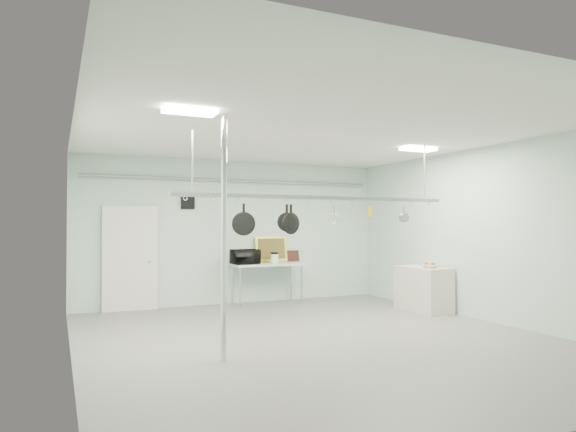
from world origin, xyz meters
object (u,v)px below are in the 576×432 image
prep_table (267,266)px  coffee_canister (275,258)px  microwave (245,257)px  chrome_pole (224,237)px  skillet_mid (287,217)px  skillet_left (244,219)px  skillet_right (291,219)px  fruit_bowl (430,266)px  side_cabinet (423,289)px  pot_rack (321,196)px

prep_table → coffee_canister: 0.25m
prep_table → microwave: microwave is taller
chrome_pole → microwave: size_ratio=5.54×
skillet_mid → skillet_left: bearing=-161.1°
chrome_pole → skillet_right: size_ratio=6.77×
fruit_bowl → skillet_mid: (-3.49, -0.81, 0.94)m
side_cabinet → skillet_mid: 3.98m
microwave → skillet_right: skillet_right is taller
side_cabinet → skillet_mid: skillet_mid is taller
fruit_bowl → skillet_mid: bearing=-166.9°
pot_rack → fruit_bowl: 3.26m
fruit_bowl → skillet_mid: size_ratio=0.79×
pot_rack → skillet_right: bearing=180.0°
skillet_left → prep_table: bearing=74.0°
coffee_canister → skillet_left: (-1.89, -3.28, 0.85)m
side_cabinet → coffee_canister: size_ratio=6.01×
prep_table → coffee_canister: size_ratio=8.01×
fruit_bowl → prep_table: bearing=135.0°
microwave → pot_rack: bearing=87.9°
coffee_canister → skillet_mid: bearing=-109.7°
side_cabinet → pot_rack: size_ratio=0.25×
chrome_pole → prep_table: (2.30, 4.20, -0.77)m
fruit_bowl → skillet_right: (-3.42, -0.81, 0.91)m
prep_table → pot_rack: (-0.40, -3.30, 1.40)m
skillet_mid → skillet_right: 0.08m
side_cabinet → fruit_bowl: 0.57m
prep_table → side_cabinet: bearing=-40.8°
coffee_canister → fruit_bowl: bearing=-46.9°
microwave → fruit_bowl: 3.87m
skillet_left → skillet_right: same height
side_cabinet → coffee_canister: (-2.38, 2.18, 0.55)m
pot_rack → fruit_bowl: bearing=15.7°
skillet_left → skillet_right: size_ratio=0.98×
prep_table → pot_rack: bearing=-96.9°
chrome_pole → side_cabinet: bearing=22.4°
side_cabinet → prep_table: bearing=139.2°
skillet_right → microwave: bearing=67.6°
side_cabinet → pot_rack: (-2.95, -1.10, 1.78)m
skillet_left → coffee_canister: bearing=71.5°
microwave → chrome_pole: bearing=62.2°
side_cabinet → fruit_bowl: bearing=-102.5°
chrome_pole → prep_table: bearing=61.3°
pot_rack → microwave: bearing=92.6°
microwave → fruit_bowl: microwave is taller
skillet_right → pot_rack: bearing=-15.6°
fruit_bowl → pot_rack: bearing=-164.3°
side_cabinet → coffee_canister: bearing=137.4°
fruit_bowl → skillet_mid: skillet_mid is taller
prep_table → skillet_right: size_ratio=3.39×
side_cabinet → chrome_pole: bearing=-157.6°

